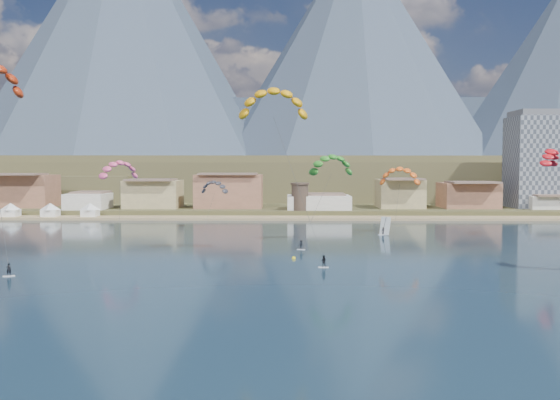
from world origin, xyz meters
The scene contains 17 objects.
ground centered at (0.00, 0.00, 0.00)m, with size 2400.00×2400.00×0.00m, color black.
beach centered at (0.00, 106.00, 0.25)m, with size 2200.00×12.00×0.90m.
land centered at (0.00, 560.00, 0.00)m, with size 2200.00×900.00×4.00m.
foothills centered at (22.39, 232.47, 9.08)m, with size 940.00×210.00×18.00m.
mountain_ridge centered at (-14.60, 823.65, 150.31)m, with size 2060.00×480.00×400.00m.
town centered at (-40.00, 122.00, 8.00)m, with size 400.00×24.00×12.00m.
apartment_tower centered at (85.00, 128.00, 17.82)m, with size 20.00×16.00×32.00m.
watchtower centered at (5.00, 114.00, 6.37)m, with size 5.82×5.82×8.60m.
beach_tents centered at (-76.25, 106.00, 3.71)m, with size 43.40×6.40×5.00m.
kitesurfer_yellow centered at (-1.12, 32.33, 27.64)m, with size 15.56×15.38×31.72m.
kitesurfer_green centered at (10.31, 51.72, 16.69)m, with size 12.62×15.56×20.85m.
distant_kite_pink centered at (-37.44, 64.36, 15.73)m, with size 9.56×9.26×18.88m.
distant_kite_dark centered at (-17.52, 80.49, 11.03)m, with size 8.03×6.62×14.09m.
distant_kite_orange centered at (27.79, 69.44, 14.23)m, with size 10.63×7.23×17.58m.
distant_kite_red centered at (58.93, 60.30, 18.37)m, with size 7.71×9.28×21.15m.
windsurfer centered at (23.53, 65.08, 1.33)m, with size 2.44×2.69×4.19m.
buoy centered at (2.41, 29.18, 0.12)m, with size 0.68×0.68×0.68m.
Camera 1 is at (1.55, -74.73, 16.23)m, focal length 39.04 mm.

